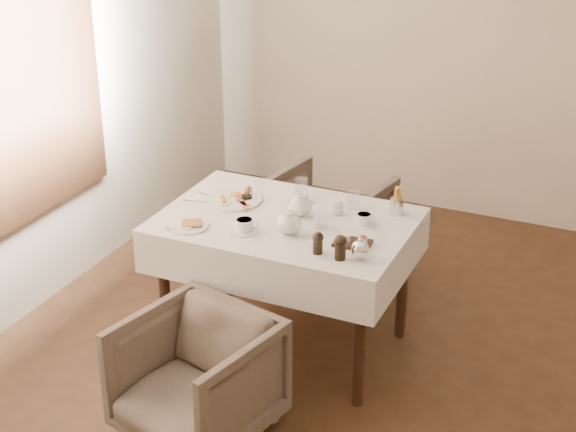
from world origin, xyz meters
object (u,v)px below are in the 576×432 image
(armchair_near, at_px, (197,378))
(armchair_far, at_px, (324,227))
(table, at_px, (286,239))
(breakfast_plate, at_px, (235,199))
(teapot_centre, at_px, (300,204))

(armchair_near, distance_m, armchair_far, 1.67)
(table, relative_size, armchair_near, 2.00)
(table, relative_size, armchair_far, 1.82)
(armchair_near, distance_m, breakfast_plate, 1.08)
(armchair_far, height_order, breakfast_plate, breakfast_plate)
(teapot_centre, bearing_deg, table, -151.59)
(armchair_near, bearing_deg, teapot_centre, 95.59)
(armchair_near, distance_m, teapot_centre, 1.05)
(table, height_order, breakfast_plate, breakfast_plate)
(breakfast_plate, bearing_deg, table, -5.67)
(teapot_centre, bearing_deg, armchair_far, 79.18)
(armchair_far, bearing_deg, table, 107.68)
(armchair_near, relative_size, teapot_centre, 3.82)
(breakfast_plate, bearing_deg, armchair_far, 83.31)
(table, distance_m, teapot_centre, 0.20)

